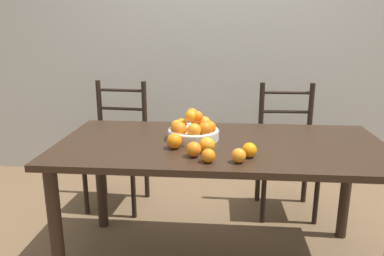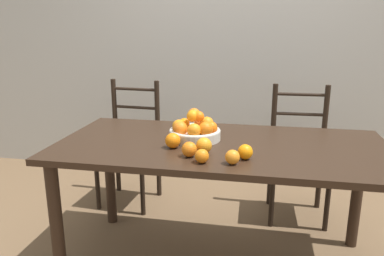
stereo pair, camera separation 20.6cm
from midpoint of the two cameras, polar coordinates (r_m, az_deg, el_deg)
wall_back at (r=3.49m, az=9.21°, el=13.32°), size 8.00×0.06×2.60m
dining_table at (r=2.14m, az=7.20°, el=-4.81°), size 1.84×0.89×0.77m
fruit_bowl at (r=2.15m, az=3.20°, el=-0.33°), size 0.30×0.30×0.18m
orange_loose_0 at (r=1.93m, az=4.90°, el=-2.72°), size 0.08×0.08×0.08m
orange_loose_1 at (r=2.00m, az=-0.01°, el=-1.97°), size 0.08×0.08×0.08m
orange_loose_2 at (r=1.87m, az=11.26°, el=-3.64°), size 0.08×0.08×0.08m
orange_loose_3 at (r=1.80m, az=9.48°, el=-4.45°), size 0.07×0.07×0.07m
orange_loose_4 at (r=1.79m, az=4.82°, el=-4.34°), size 0.07×0.07×0.07m
orange_loose_5 at (r=1.87m, az=2.73°, el=-3.31°), size 0.08×0.08×0.08m
chair_left at (r=3.05m, az=-7.51°, el=-2.83°), size 0.45×0.43×0.99m
chair_right at (r=2.93m, az=17.89°, el=-4.22°), size 0.43×0.41×0.99m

